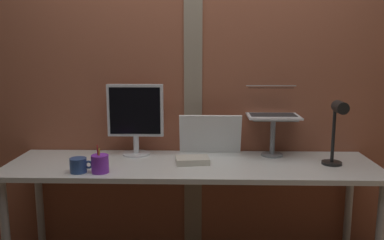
{
  "coord_description": "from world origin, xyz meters",
  "views": [
    {
      "loc": [
        0.03,
        -2.36,
        1.45
      ],
      "look_at": [
        -0.04,
        0.1,
        1.0
      ],
      "focal_mm": 37.48,
      "sensor_mm": 36.0,
      "label": 1
    }
  ],
  "objects_px": {
    "pen_cup": "(100,164)",
    "coffee_mug": "(79,165)",
    "laptop": "(272,108)",
    "desk_lamp": "(337,126)",
    "whiteboard_panel": "(210,134)",
    "monitor": "(135,115)"
  },
  "relations": [
    {
      "from": "pen_cup",
      "to": "coffee_mug",
      "type": "relative_size",
      "value": 1.24
    },
    {
      "from": "laptop",
      "to": "desk_lamp",
      "type": "xyz_separation_m",
      "value": [
        0.33,
        -0.3,
        -0.06
      ]
    },
    {
      "from": "desk_lamp",
      "to": "pen_cup",
      "type": "bearing_deg",
      "value": -173.7
    },
    {
      "from": "laptop",
      "to": "whiteboard_panel",
      "type": "height_order",
      "value": "laptop"
    },
    {
      "from": "pen_cup",
      "to": "laptop",
      "type": "bearing_deg",
      "value": 23.75
    },
    {
      "from": "laptop",
      "to": "desk_lamp",
      "type": "distance_m",
      "value": 0.45
    },
    {
      "from": "laptop",
      "to": "pen_cup",
      "type": "height_order",
      "value": "laptop"
    },
    {
      "from": "monitor",
      "to": "pen_cup",
      "type": "height_order",
      "value": "monitor"
    },
    {
      "from": "laptop",
      "to": "desk_lamp",
      "type": "relative_size",
      "value": 0.84
    },
    {
      "from": "monitor",
      "to": "laptop",
      "type": "distance_m",
      "value": 0.89
    },
    {
      "from": "laptop",
      "to": "pen_cup",
      "type": "distance_m",
      "value": 1.16
    },
    {
      "from": "desk_lamp",
      "to": "laptop",
      "type": "bearing_deg",
      "value": 137.2
    },
    {
      "from": "monitor",
      "to": "laptop",
      "type": "bearing_deg",
      "value": 4.45
    },
    {
      "from": "desk_lamp",
      "to": "pen_cup",
      "type": "xyz_separation_m",
      "value": [
        -1.36,
        -0.15,
        -0.2
      ]
    },
    {
      "from": "coffee_mug",
      "to": "monitor",
      "type": "bearing_deg",
      "value": 55.55
    },
    {
      "from": "pen_cup",
      "to": "whiteboard_panel",
      "type": "bearing_deg",
      "value": 34.2
    },
    {
      "from": "laptop",
      "to": "monitor",
      "type": "bearing_deg",
      "value": -175.55
    },
    {
      "from": "desk_lamp",
      "to": "pen_cup",
      "type": "distance_m",
      "value": 1.38
    },
    {
      "from": "whiteboard_panel",
      "to": "desk_lamp",
      "type": "xyz_separation_m",
      "value": [
        0.73,
        -0.28,
        0.11
      ]
    },
    {
      "from": "desk_lamp",
      "to": "coffee_mug",
      "type": "distance_m",
      "value": 1.5
    },
    {
      "from": "whiteboard_panel",
      "to": "coffee_mug",
      "type": "xyz_separation_m",
      "value": [
        -0.75,
        -0.43,
        -0.09
      ]
    },
    {
      "from": "laptop",
      "to": "coffee_mug",
      "type": "distance_m",
      "value": 1.27
    }
  ]
}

